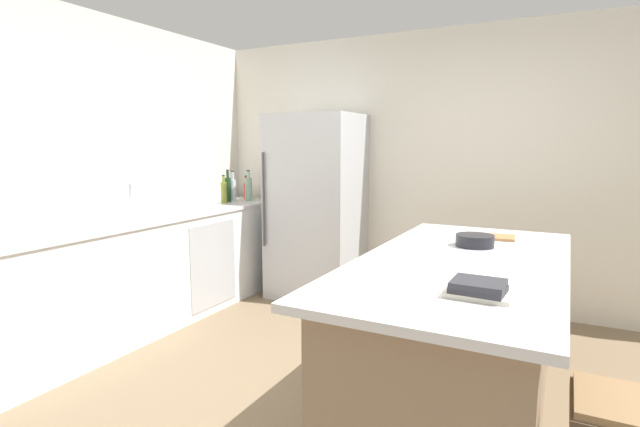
{
  "coord_description": "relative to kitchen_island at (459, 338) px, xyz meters",
  "views": [
    {
      "loc": [
        1.06,
        -2.37,
        1.53
      ],
      "look_at": [
        -0.65,
        0.92,
        1.0
      ],
      "focal_mm": 26.9,
      "sensor_mm": 36.0,
      "label": 1
    }
  ],
  "objects": [
    {
      "name": "ground_plane",
      "position": [
        -0.57,
        -0.24,
        -0.46
      ],
      "size": [
        7.2,
        7.2,
        0.0
      ],
      "primitive_type": "plane",
      "color": "#7A664C"
    },
    {
      "name": "wall_rear",
      "position": [
        -0.57,
        2.01,
        0.84
      ],
      "size": [
        6.0,
        0.1,
        2.6
      ],
      "primitive_type": "cube",
      "color": "silver",
      "rests_on": "ground_plane"
    },
    {
      "name": "wall_left",
      "position": [
        -3.02,
        -0.24,
        0.84
      ],
      "size": [
        0.1,
        6.0,
        2.6
      ],
      "primitive_type": "cube",
      "color": "silver",
      "rests_on": "ground_plane"
    },
    {
      "name": "counter_run_left",
      "position": [
        -2.65,
        0.31,
        0.01
      ],
      "size": [
        0.68,
        3.13,
        0.94
      ],
      "color": "white",
      "rests_on": "ground_plane"
    },
    {
      "name": "kitchen_island",
      "position": [
        0.0,
        0.0,
        0.0
      ],
      "size": [
        1.04,
        2.19,
        0.91
      ],
      "color": "#8E755B",
      "rests_on": "ground_plane"
    },
    {
      "name": "refrigerator",
      "position": [
        -1.75,
        1.61,
        0.45
      ],
      "size": [
        0.86,
        0.73,
        1.83
      ],
      "color": "#B7BABF",
      "rests_on": "ground_plane"
    },
    {
      "name": "sink_faucet",
      "position": [
        -2.7,
        0.15,
        0.63
      ],
      "size": [
        0.15,
        0.05,
        0.3
      ],
      "color": "silver",
      "rests_on": "counter_run_left"
    },
    {
      "name": "whiskey_bottle",
      "position": [
        -2.69,
        1.76,
        0.58
      ],
      "size": [
        0.07,
        0.07,
        0.26
      ],
      "color": "brown",
      "rests_on": "counter_run_left"
    },
    {
      "name": "hot_sauce_bottle",
      "position": [
        -2.65,
        1.66,
        0.58
      ],
      "size": [
        0.05,
        0.05,
        0.26
      ],
      "color": "red",
      "rests_on": "counter_run_left"
    },
    {
      "name": "gin_bottle",
      "position": [
        -2.55,
        1.57,
        0.61
      ],
      "size": [
        0.08,
        0.08,
        0.33
      ],
      "color": "#8CB79E",
      "rests_on": "counter_run_left"
    },
    {
      "name": "soda_bottle",
      "position": [
        -2.68,
        1.47,
        0.61
      ],
      "size": [
        0.07,
        0.07,
        0.32
      ],
      "color": "silver",
      "rests_on": "counter_run_left"
    },
    {
      "name": "wine_bottle",
      "position": [
        -2.68,
        1.38,
        0.61
      ],
      "size": [
        0.06,
        0.06,
        0.34
      ],
      "color": "#19381E",
      "rests_on": "counter_run_left"
    },
    {
      "name": "olive_oil_bottle",
      "position": [
        -2.65,
        1.28,
        0.59
      ],
      "size": [
        0.06,
        0.06,
        0.29
      ],
      "color": "olive",
      "rests_on": "counter_run_left"
    },
    {
      "name": "cookbook_stack",
      "position": [
        0.19,
        -0.64,
        0.49
      ],
      "size": [
        0.26,
        0.19,
        0.07
      ],
      "color": "silver",
      "rests_on": "kitchen_island"
    },
    {
      "name": "mixing_bowl",
      "position": [
        -0.0,
        0.38,
        0.49
      ],
      "size": [
        0.23,
        0.23,
        0.07
      ],
      "color": "black",
      "rests_on": "kitchen_island"
    },
    {
      "name": "cutting_board",
      "position": [
        0.06,
        0.7,
        0.46
      ],
      "size": [
        0.3,
        0.22,
        0.02
      ],
      "color": "#9E7042",
      "rests_on": "kitchen_island"
    }
  ]
}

